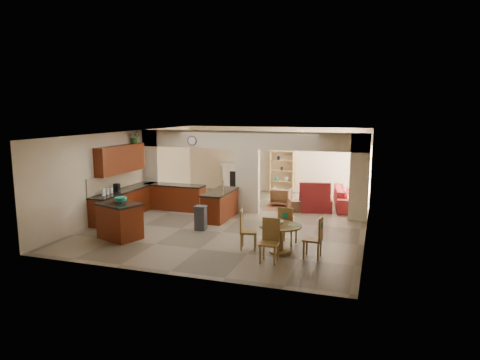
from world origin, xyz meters
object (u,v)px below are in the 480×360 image
(kitchen_island, at_px, (120,221))
(dining_table, at_px, (280,234))
(sofa, at_px, (349,198))
(armchair, at_px, (281,197))

(kitchen_island, relative_size, dining_table, 1.30)
(dining_table, distance_m, sofa, 5.81)
(dining_table, relative_size, armchair, 1.46)
(kitchen_island, xyz_separation_m, dining_table, (4.47, 0.18, -0.02))
(sofa, bearing_deg, armchair, 90.69)
(dining_table, height_order, sofa, sofa)
(armchair, bearing_deg, kitchen_island, 59.22)
(sofa, bearing_deg, kitchen_island, 127.12)
(kitchen_island, height_order, sofa, kitchen_island)
(dining_table, height_order, armchair, dining_table)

